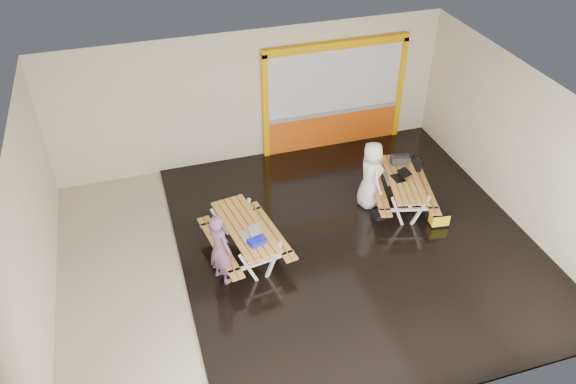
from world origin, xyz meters
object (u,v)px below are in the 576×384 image
object	(u,v)px
blue_pouch	(257,241)
person_left	(220,248)
person_right	(371,175)
laptop_right	(400,176)
picnic_table_left	(245,233)
laptop_left	(250,233)
dark_case	(381,214)
toolbox	(400,160)
backpack	(416,163)
fluke_bag	(439,218)
picnic_table_right	(402,185)

from	to	relation	value
blue_pouch	person_left	bearing A→B (deg)	178.14
person_right	laptop_right	world-z (taller)	person_right
person_left	picnic_table_left	bearing A→B (deg)	-77.22
picnic_table_left	laptop_right	world-z (taller)	laptop_right
laptop_left	dark_case	xyz separation A→B (m)	(3.24, 0.66, -0.77)
toolbox	backpack	size ratio (longest dim) A/B	1.09
toolbox	fluke_bag	world-z (taller)	toolbox
laptop_right	toolbox	bearing A→B (deg)	65.74
picnic_table_right	fluke_bag	world-z (taller)	picnic_table_right
laptop_right	laptop_left	bearing A→B (deg)	-165.55
laptop_left	laptop_right	world-z (taller)	laptop_left
picnic_table_right	fluke_bag	distance (m)	1.14
toolbox	person_right	bearing A→B (deg)	-160.28
picnic_table_right	person_right	xyz separation A→B (m)	(-0.70, 0.27, 0.23)
blue_pouch	laptop_left	bearing A→B (deg)	104.14
picnic_table_right	person_right	world-z (taller)	person_right
laptop_right	fluke_bag	world-z (taller)	laptop_right
picnic_table_left	dark_case	world-z (taller)	picnic_table_left
laptop_left	blue_pouch	xyz separation A→B (m)	(0.07, -0.26, -0.01)
picnic_table_right	person_right	size ratio (longest dim) A/B	1.33
picnic_table_left	toolbox	distance (m)	4.28
person_left	toolbox	distance (m)	5.05
blue_pouch	backpack	size ratio (longest dim) A/B	0.76
dark_case	toolbox	bearing A→B (deg)	47.63
backpack	fluke_bag	xyz separation A→B (m)	(-0.13, -1.53, -0.51)
picnic_table_left	person_left	xyz separation A→B (m)	(-0.64, -0.56, 0.23)
person_right	fluke_bag	bearing A→B (deg)	-136.23
blue_pouch	dark_case	size ratio (longest dim) A/B	0.85
person_right	blue_pouch	world-z (taller)	person_right
blue_pouch	toolbox	size ratio (longest dim) A/B	0.70
backpack	fluke_bag	bearing A→B (deg)	-95.02
fluke_bag	backpack	bearing A→B (deg)	84.98
dark_case	person_right	bearing A→B (deg)	97.36
person_right	toolbox	distance (m)	0.94
picnic_table_right	dark_case	xyz separation A→B (m)	(-0.63, -0.30, -0.49)
blue_pouch	fluke_bag	size ratio (longest dim) A/B	0.71
laptop_left	dark_case	bearing A→B (deg)	11.44
toolbox	backpack	bearing A→B (deg)	-2.32
picnic_table_right	person_left	world-z (taller)	person_left
picnic_table_left	laptop_right	bearing A→B (deg)	9.72
picnic_table_left	dark_case	xyz separation A→B (m)	(3.28, 0.33, -0.52)
person_right	toolbox	size ratio (longest dim) A/B	3.67
laptop_left	blue_pouch	world-z (taller)	laptop_left
person_right	laptop_left	xyz separation A→B (m)	(-3.17, -1.23, 0.05)
dark_case	picnic_table_left	bearing A→B (deg)	-174.18
picnic_table_left	blue_pouch	size ratio (longest dim) A/B	7.07
toolbox	dark_case	bearing A→B (deg)	-132.37
dark_case	laptop_right	bearing A→B (deg)	30.13
laptop_right	dark_case	bearing A→B (deg)	-149.87
person_right	backpack	distance (m)	1.36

